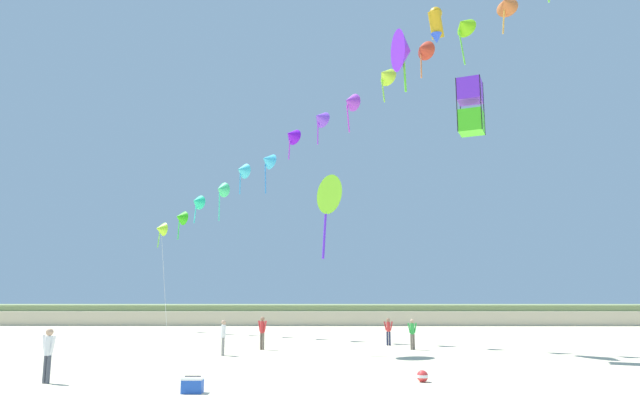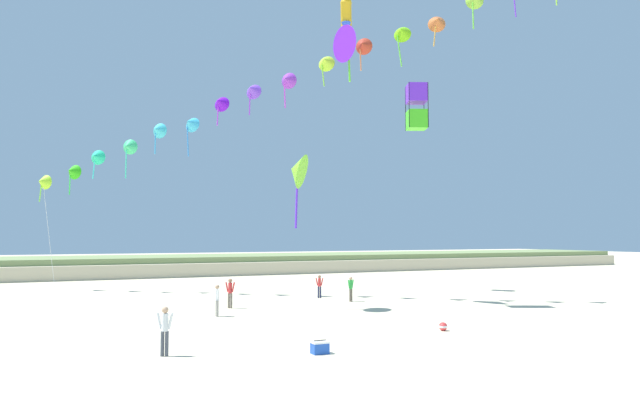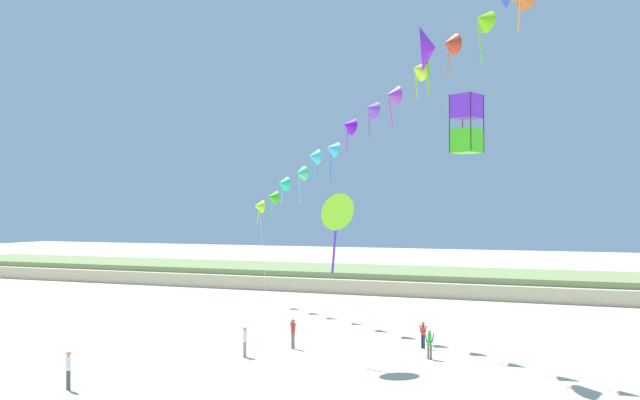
{
  "view_description": "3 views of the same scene",
  "coord_description": "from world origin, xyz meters",
  "px_view_note": "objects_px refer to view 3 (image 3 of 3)",
  "views": [
    {
      "loc": [
        1.47,
        -15.23,
        2.6
      ],
      "look_at": [
        1.25,
        11.93,
        7.26
      ],
      "focal_mm": 32.0,
      "sensor_mm": 36.0,
      "label": 1
    },
    {
      "loc": [
        -10.32,
        -16.89,
        4.02
      ],
      "look_at": [
        3.28,
        13.23,
        6.11
      ],
      "focal_mm": 32.0,
      "sensor_mm": 36.0,
      "label": 2
    },
    {
      "loc": [
        13.38,
        -20.13,
        7.55
      ],
      "look_at": [
        0.06,
        13.98,
        8.24
      ],
      "focal_mm": 38.0,
      "sensor_mm": 36.0,
      "label": 3
    }
  ],
  "objects_px": {
    "large_kite_high_solo": "(428,48)",
    "person_far_right": "(245,340)",
    "person_near_left": "(293,332)",
    "large_kite_mid_trail": "(335,211)",
    "person_far_left": "(68,368)",
    "person_mid_center": "(423,333)",
    "person_near_right": "(430,342)",
    "large_kite_low_lead": "(467,124)"
  },
  "relations": [
    {
      "from": "person_near_left",
      "to": "person_mid_center",
      "type": "height_order",
      "value": "person_near_left"
    },
    {
      "from": "person_near_left",
      "to": "large_kite_mid_trail",
      "type": "bearing_deg",
      "value": -31.93
    },
    {
      "from": "person_far_left",
      "to": "person_far_right",
      "type": "relative_size",
      "value": 1.04
    },
    {
      "from": "large_kite_high_solo",
      "to": "person_far_right",
      "type": "bearing_deg",
      "value": -161.2
    },
    {
      "from": "person_near_left",
      "to": "person_far_left",
      "type": "height_order",
      "value": "person_far_left"
    },
    {
      "from": "person_mid_center",
      "to": "large_kite_high_solo",
      "type": "distance_m",
      "value": 15.49
    },
    {
      "from": "person_far_right",
      "to": "large_kite_high_solo",
      "type": "relative_size",
      "value": 0.44
    },
    {
      "from": "person_far_left",
      "to": "person_far_right",
      "type": "height_order",
      "value": "person_far_left"
    },
    {
      "from": "person_near_left",
      "to": "large_kite_mid_trail",
      "type": "relative_size",
      "value": 0.39
    },
    {
      "from": "person_near_right",
      "to": "large_kite_high_solo",
      "type": "bearing_deg",
      "value": 115.65
    },
    {
      "from": "person_near_left",
      "to": "person_far_right",
      "type": "relative_size",
      "value": 1.04
    },
    {
      "from": "person_far_left",
      "to": "large_kite_low_lead",
      "type": "xyz_separation_m",
      "value": [
        15.55,
        7.97,
        10.64
      ]
    },
    {
      "from": "person_mid_center",
      "to": "large_kite_mid_trail",
      "type": "height_order",
      "value": "large_kite_mid_trail"
    },
    {
      "from": "person_far_left",
      "to": "large_kite_mid_trail",
      "type": "height_order",
      "value": "large_kite_mid_trail"
    },
    {
      "from": "person_near_left",
      "to": "large_kite_low_lead",
      "type": "height_order",
      "value": "large_kite_low_lead"
    },
    {
      "from": "person_mid_center",
      "to": "large_kite_mid_trail",
      "type": "bearing_deg",
      "value": -126.74
    },
    {
      "from": "large_kite_mid_trail",
      "to": "large_kite_high_solo",
      "type": "xyz_separation_m",
      "value": [
        4.42,
        2.15,
        8.46
      ]
    },
    {
      "from": "person_near_left",
      "to": "large_kite_low_lead",
      "type": "distance_m",
      "value": 15.12
    },
    {
      "from": "person_mid_center",
      "to": "person_far_left",
      "type": "xyz_separation_m",
      "value": [
        -12.1,
        -14.22,
        0.1
      ]
    },
    {
      "from": "person_near_left",
      "to": "large_kite_high_solo",
      "type": "xyz_separation_m",
      "value": [
        7.6,
        0.16,
        15.16
      ]
    },
    {
      "from": "person_mid_center",
      "to": "person_far_left",
      "type": "bearing_deg",
      "value": -130.4
    },
    {
      "from": "person_far_left",
      "to": "large_kite_mid_trail",
      "type": "bearing_deg",
      "value": 47.92
    },
    {
      "from": "person_mid_center",
      "to": "large_kite_high_solo",
      "type": "relative_size",
      "value": 0.41
    },
    {
      "from": "person_mid_center",
      "to": "large_kite_mid_trail",
      "type": "distance_m",
      "value": 8.99
    },
    {
      "from": "person_near_right",
      "to": "person_far_right",
      "type": "height_order",
      "value": "person_far_right"
    },
    {
      "from": "person_near_right",
      "to": "person_far_left",
      "type": "distance_m",
      "value": 17.44
    },
    {
      "from": "person_near_right",
      "to": "person_far_left",
      "type": "bearing_deg",
      "value": -138.34
    },
    {
      "from": "person_far_left",
      "to": "person_near_right",
      "type": "bearing_deg",
      "value": 41.66
    },
    {
      "from": "person_near_right",
      "to": "person_mid_center",
      "type": "xyz_separation_m",
      "value": [
        -0.93,
        2.63,
        -0.02
      ]
    },
    {
      "from": "person_far_left",
      "to": "large_kite_mid_trail",
      "type": "distance_m",
      "value": 14.46
    },
    {
      "from": "person_far_right",
      "to": "large_kite_low_lead",
      "type": "xyz_separation_m",
      "value": [
        11.62,
        -0.6,
        10.68
      ]
    },
    {
      "from": "person_far_left",
      "to": "person_far_right",
      "type": "distance_m",
      "value": 9.42
    },
    {
      "from": "person_near_left",
      "to": "large_kite_low_lead",
      "type": "xyz_separation_m",
      "value": [
        10.15,
        -3.53,
        10.64
      ]
    },
    {
      "from": "large_kite_low_lead",
      "to": "person_near_right",
      "type": "bearing_deg",
      "value": 124.75
    },
    {
      "from": "person_near_left",
      "to": "large_kite_low_lead",
      "type": "bearing_deg",
      "value": -19.17
    },
    {
      "from": "person_mid_center",
      "to": "person_near_left",
      "type": "bearing_deg",
      "value": -157.87
    },
    {
      "from": "person_far_left",
      "to": "large_kite_mid_trail",
      "type": "xyz_separation_m",
      "value": [
        8.59,
        9.51,
        6.7
      ]
    },
    {
      "from": "person_far_left",
      "to": "large_kite_low_lead",
      "type": "height_order",
      "value": "large_kite_low_lead"
    },
    {
      "from": "large_kite_low_lead",
      "to": "large_kite_high_solo",
      "type": "height_order",
      "value": "large_kite_high_solo"
    },
    {
      "from": "person_near_right",
      "to": "large_kite_low_lead",
      "type": "height_order",
      "value": "large_kite_low_lead"
    },
    {
      "from": "large_kite_high_solo",
      "to": "large_kite_mid_trail",
      "type": "bearing_deg",
      "value": -154.1
    },
    {
      "from": "person_far_left",
      "to": "large_kite_low_lead",
      "type": "bearing_deg",
      "value": 27.13
    }
  ]
}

